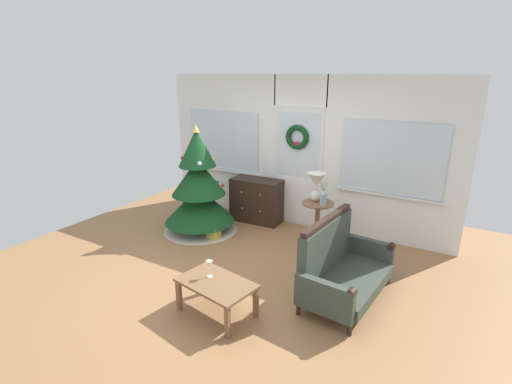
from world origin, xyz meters
TOP-DOWN VIEW (x-y plane):
  - ground_plane at (0.00, 0.00)m, footprint 6.76×6.76m
  - back_wall_with_door at (0.00, 2.08)m, footprint 5.20×0.19m
  - christmas_tree at (-1.28, 0.95)m, footprint 1.25×1.25m
  - dresser_cabinet at (-0.66, 1.79)m, footprint 0.92×0.48m
  - settee_sofa at (1.39, 0.22)m, footprint 0.83×1.43m
  - side_table at (0.65, 1.37)m, footprint 0.50×0.48m
  - table_lamp at (0.59, 1.41)m, footprint 0.28×0.28m
  - flower_vase at (0.75, 1.31)m, footprint 0.11×0.10m
  - coffee_table at (0.34, -0.82)m, footprint 0.91×0.65m
  - wine_glass at (0.22, -0.76)m, footprint 0.08×0.08m
  - gift_box at (-0.87, 0.77)m, footprint 0.19×0.17m

SIDE VIEW (x-z plane):
  - ground_plane at x=0.00m, z-range 0.00..0.00m
  - gift_box at x=-0.87m, z-range 0.00..0.19m
  - coffee_table at x=0.34m, z-range 0.14..0.53m
  - settee_sofa at x=1.39m, z-range -0.10..0.86m
  - dresser_cabinet at x=-0.66m, z-range 0.00..0.78m
  - side_table at x=0.65m, z-range 0.15..0.85m
  - wine_glass at x=0.22m, z-range 0.44..0.63m
  - christmas_tree at x=-1.28m, z-range -0.21..1.58m
  - flower_vase at x=0.75m, z-range 0.64..0.99m
  - table_lamp at x=0.59m, z-range 0.77..1.21m
  - back_wall_with_door at x=0.00m, z-range 0.01..2.56m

